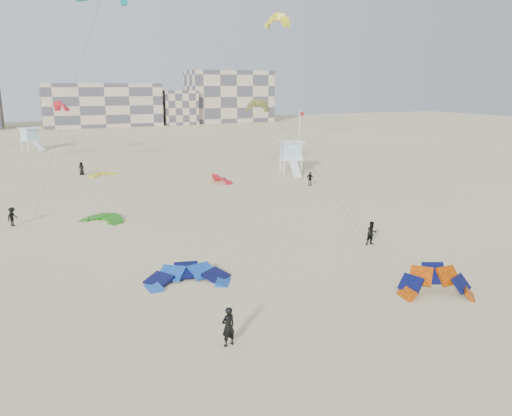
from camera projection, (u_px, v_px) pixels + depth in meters
name	position (u px, v px, depth m)	size (l,w,h in m)	color
ground	(239.00, 314.00, 25.13)	(320.00, 320.00, 0.00)	beige
kite_ground_blue	(188.00, 282.00, 29.24)	(4.98, 5.07, 1.34)	blue
kite_ground_orange	(436.00, 295.00, 27.44)	(4.11, 3.28, 2.54)	#FF5100
kite_ground_green	(103.00, 221.00, 42.61)	(3.59, 3.77, 0.77)	#207911
kite_ground_red_far	(222.00, 183.00, 59.42)	(3.20, 2.83, 1.81)	red
kite_ground_yellow	(102.00, 175.00, 64.48)	(3.51, 3.69, 0.41)	gold
kitesurfer_main	(228.00, 327.00, 21.91)	(0.67, 0.44, 1.83)	black
kitesurfer_b	(372.00, 233.00, 35.99)	(0.85, 0.66, 1.74)	black
kitesurfer_c	(12.00, 217.00, 40.86)	(1.02, 0.59, 1.58)	black
kitesurfer_d	(310.00, 179.00, 57.42)	(0.96, 0.40, 1.65)	black
kitesurfer_e	(81.00, 169.00, 64.47)	(0.82, 0.53, 1.67)	black
kitesurfer_f	(287.00, 149.00, 84.33)	(1.68, 0.54, 1.82)	black
kite_fly_olive	(257.00, 107.00, 65.59)	(4.49, 11.27, 8.80)	brown
kite_fly_yellow	(277.00, 22.00, 79.07)	(5.71, 6.47, 21.62)	gold
kite_fly_red	(61.00, 107.00, 78.80)	(4.28, 9.64, 8.39)	red
lifeguard_tower_near	(291.00, 157.00, 65.38)	(3.71, 6.24, 4.28)	white
lifeguard_tower_far	(30.00, 139.00, 89.46)	(3.81, 5.97, 3.98)	white
flagpole	(299.00, 140.00, 65.68)	(0.67, 0.10, 8.23)	white
condo_mid	(101.00, 105.00, 143.07)	(32.00, 16.00, 12.00)	#C3AA8F
condo_east	(229.00, 96.00, 160.13)	(26.00, 14.00, 16.00)	#C3AA8F
condo_fill_right	(178.00, 107.00, 150.20)	(10.00, 10.00, 10.00)	#C3AA8F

